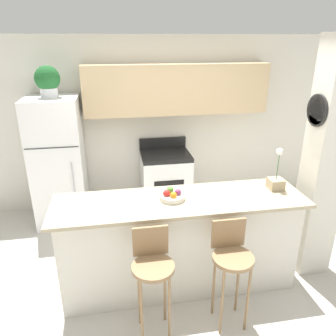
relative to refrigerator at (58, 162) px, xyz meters
name	(u,v)px	position (x,y,z in m)	size (l,w,h in m)	color
ground_plane	(179,283)	(1.38, -1.65, -0.89)	(14.00, 14.00, 0.00)	beige
wall_back	(162,110)	(1.52, 0.33, 0.61)	(5.60, 0.38, 2.55)	silver
pillar_right	(325,164)	(2.92, -1.60, 0.39)	(0.38, 0.32, 2.55)	silver
counter_bar	(180,243)	(1.38, -1.65, -0.37)	(2.49, 0.67, 1.03)	silver
refrigerator	(58,162)	(0.00, 0.00, 0.00)	(0.69, 0.71, 1.78)	white
stove_range	(166,181)	(1.52, 0.06, -0.43)	(0.72, 0.61, 1.07)	white
bar_stool_left	(153,267)	(1.03, -2.19, -0.21)	(0.36, 0.36, 1.02)	olive
bar_stool_right	(231,259)	(1.73, -2.19, -0.21)	(0.36, 0.36, 1.02)	olive
potted_plant_on_fridge	(48,80)	(0.00, 0.00, 1.11)	(0.32, 0.32, 0.40)	silver
orchid_vase	(276,180)	(2.41, -1.58, 0.24)	(0.15, 0.15, 0.44)	tan
fruit_bowl	(172,196)	(1.30, -1.64, 0.18)	(0.25, 0.25, 0.11)	silver
trash_bin	(103,212)	(0.56, -0.25, -0.70)	(0.28, 0.28, 0.38)	black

